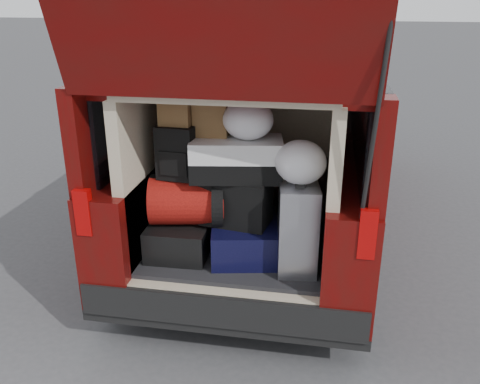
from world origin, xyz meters
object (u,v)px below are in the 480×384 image
(red_duffel, at_px, (187,200))
(backpack, at_px, (177,153))
(black_soft_case, at_px, (236,201))
(black_hardshell, at_px, (182,234))
(twotone_duffel, at_px, (236,159))
(silver_roller, at_px, (297,225))
(navy_hardshell, at_px, (245,237))

(red_duffel, distance_m, backpack, 0.35)
(black_soft_case, relative_size, backpack, 1.25)
(black_hardshell, height_order, twotone_duffel, twotone_duffel)
(black_soft_case, bearing_deg, backpack, -165.58)
(silver_roller, relative_size, twotone_duffel, 0.99)
(red_duffel, height_order, backpack, backpack)
(navy_hardshell, xyz_separation_m, black_soft_case, (-0.06, -0.02, 0.29))
(silver_roller, bearing_deg, red_duffel, 167.19)
(red_duffel, bearing_deg, silver_roller, -15.97)
(black_hardshell, distance_m, navy_hardshell, 0.46)
(black_hardshell, relative_size, twotone_duffel, 0.95)
(silver_roller, height_order, twotone_duffel, twotone_duffel)
(red_duffel, height_order, twotone_duffel, twotone_duffel)
(silver_roller, xyz_separation_m, twotone_duffel, (-0.43, 0.10, 0.41))
(black_hardshell, bearing_deg, twotone_duffel, -1.47)
(navy_hardshell, xyz_separation_m, backpack, (-0.46, -0.06, 0.62))
(navy_hardshell, distance_m, black_soft_case, 0.29)
(red_duffel, bearing_deg, navy_hardshell, -4.47)
(backpack, bearing_deg, silver_roller, 1.59)
(navy_hardshell, height_order, twotone_duffel, twotone_duffel)
(twotone_duffel, bearing_deg, red_duffel, 176.90)
(silver_roller, bearing_deg, black_hardshell, 165.17)
(black_hardshell, relative_size, red_duffel, 1.13)
(navy_hardshell, height_order, black_soft_case, black_soft_case)
(black_soft_case, distance_m, backpack, 0.52)
(twotone_duffel, bearing_deg, black_soft_case, -121.39)
(silver_roller, bearing_deg, black_soft_case, 159.65)
(navy_hardshell, xyz_separation_m, twotone_duffel, (-0.06, -0.01, 0.59))
(silver_roller, distance_m, backpack, 0.94)
(silver_roller, distance_m, twotone_duffel, 0.60)
(navy_hardshell, height_order, red_duffel, red_duffel)
(silver_roller, distance_m, red_duffel, 0.78)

